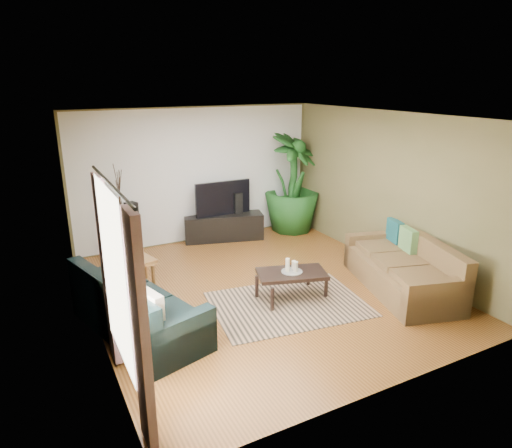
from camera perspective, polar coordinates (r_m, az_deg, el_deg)
floor at (r=7.32m, az=0.73°, el=-8.28°), size 5.50×5.50×0.00m
ceiling at (r=6.59m, az=0.83°, el=13.30°), size 5.50×5.50×0.00m
wall_back at (r=9.28m, az=-7.36°, el=6.03°), size 5.00×0.00×5.00m
wall_front at (r=4.74m, az=16.88°, el=-6.19°), size 5.00×0.00×5.00m
wall_left at (r=6.11m, az=-20.34°, el=-1.14°), size 0.00×5.50×5.50m
wall_right at (r=8.28m, az=16.22°, el=4.05°), size 0.00×5.50×5.50m
backwall_panel at (r=9.27m, az=-7.34°, el=6.02°), size 4.90×0.00×4.90m
window_pane at (r=4.60m, az=-17.33°, el=-6.27°), size 0.00×1.80×1.80m
curtain_near at (r=4.06m, az=-14.21°, el=-13.32°), size 0.08×0.35×2.20m
curtain_far at (r=5.39m, az=-18.10°, el=-5.66°), size 0.08×0.35×2.20m
curtain_rod at (r=4.34m, az=-17.76°, el=4.78°), size 0.03×1.90×0.03m
sofa_left at (r=6.23m, az=-14.51°, el=-9.45°), size 1.46×2.30×0.85m
sofa_right at (r=7.55m, az=17.70°, el=-4.78°), size 1.56×2.39×0.85m
area_rug at (r=6.90m, az=4.08°, el=-9.96°), size 2.42×1.87×0.01m
coffee_table at (r=7.04m, az=4.46°, el=-7.56°), size 1.15×0.84×0.42m
candle_tray at (r=6.95m, az=4.51°, el=-5.94°), size 0.32×0.32×0.01m
candle_tall at (r=6.90m, az=3.97°, el=-5.11°), size 0.07×0.07×0.21m
candle_mid at (r=6.90m, az=4.98°, el=-5.33°), size 0.07×0.07×0.16m
candle_short at (r=7.00m, az=4.75°, el=-5.11°), size 0.07×0.07×0.13m
tv_stand at (r=9.49m, az=-4.06°, el=-0.37°), size 1.68×0.90×0.54m
television at (r=9.32m, az=-4.14°, el=3.24°), size 1.18×0.06×0.70m
speaker_left at (r=8.88m, az=-15.12°, el=-0.58°), size 0.24×0.26×1.03m
speaker_right at (r=9.55m, az=-2.39°, el=1.13°), size 0.19×0.21×0.97m
potted_plant at (r=9.88m, az=4.60°, el=5.14°), size 1.62×1.62×2.13m
plant_pot at (r=10.12m, az=4.48°, el=0.10°), size 0.39×0.39×0.31m
pedestal at (r=8.95m, az=-16.13°, el=-2.81°), size 0.38×0.38×0.35m
vase at (r=8.84m, az=-16.32°, el=-0.77°), size 0.32×0.32×0.45m
side_table at (r=7.34m, az=-14.88°, el=-6.35°), size 0.66×0.66×0.57m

